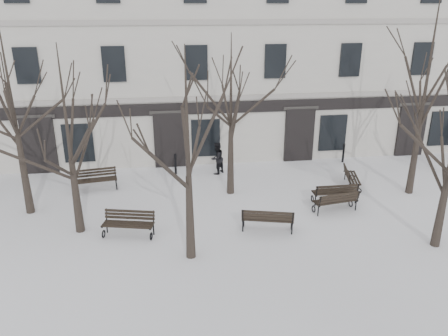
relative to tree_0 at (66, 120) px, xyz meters
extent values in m
plane|color=white|center=(7.10, -1.31, -4.34)|extent=(100.00, 100.00, 0.00)
cube|color=#B5B0A8|center=(7.10, 11.69, 1.16)|extent=(40.00, 10.00, 11.00)
cube|color=#9A948D|center=(7.10, 6.66, -0.74)|extent=(40.00, 0.12, 0.25)
cube|color=#9A948D|center=(7.10, 6.66, 2.96)|extent=(40.00, 0.12, 0.25)
cube|color=black|center=(7.10, 6.65, -1.24)|extent=(40.00, 0.10, 0.60)
cube|color=black|center=(-2.90, 6.63, -2.89)|extent=(1.60, 0.22, 2.90)
cube|color=#2D2B28|center=(-2.90, 6.59, -1.39)|extent=(1.90, 0.08, 0.18)
cube|color=black|center=(-1.00, 6.64, -2.84)|extent=(1.50, 0.14, 2.00)
cube|color=black|center=(3.60, 6.63, -2.89)|extent=(1.60, 0.22, 2.90)
cube|color=#2D2B28|center=(3.60, 6.59, -1.39)|extent=(1.90, 0.08, 0.18)
cube|color=black|center=(5.50, 6.64, -2.84)|extent=(1.50, 0.14, 2.00)
cube|color=black|center=(10.60, 6.63, -2.89)|extent=(1.60, 0.22, 2.90)
cube|color=#2D2B28|center=(10.60, 6.59, -1.39)|extent=(1.90, 0.08, 0.18)
cube|color=black|center=(12.50, 6.64, -2.84)|extent=(1.50, 0.14, 2.00)
cube|color=black|center=(17.10, 6.63, -2.89)|extent=(1.60, 0.22, 2.90)
cube|color=#2D2B28|center=(17.10, 6.59, -1.39)|extent=(1.90, 0.08, 0.18)
cube|color=black|center=(19.00, 6.64, -2.84)|extent=(1.50, 0.14, 2.00)
cube|color=black|center=(-2.90, 6.64, 1.06)|extent=(1.10, 0.14, 1.70)
cube|color=black|center=(1.10, 6.64, 1.06)|extent=(1.10, 0.14, 1.70)
cube|color=black|center=(5.10, 6.64, 1.06)|extent=(1.10, 0.14, 1.70)
cube|color=black|center=(9.10, 6.64, 1.06)|extent=(1.10, 0.14, 1.70)
cube|color=black|center=(13.10, 6.64, 1.06)|extent=(1.10, 0.14, 1.70)
cube|color=black|center=(17.10, 6.64, 1.06)|extent=(1.10, 0.14, 1.70)
cone|color=black|center=(0.00, 0.00, -2.88)|extent=(0.34, 0.34, 2.92)
cone|color=black|center=(4.05, -2.39, -2.86)|extent=(0.34, 0.34, 2.96)
cone|color=black|center=(12.78, -2.86, -2.86)|extent=(0.34, 0.34, 2.97)
cone|color=black|center=(-2.31, 1.94, -2.67)|extent=(0.34, 0.34, 3.34)
cone|color=black|center=(6.22, 2.75, -2.86)|extent=(0.34, 0.34, 2.96)
cone|color=black|center=(14.35, 1.63, -2.45)|extent=(0.34, 0.34, 3.78)
torus|color=black|center=(0.94, -0.65, -4.19)|extent=(0.12, 0.31, 0.31)
cylinder|color=black|center=(1.03, -0.28, -4.10)|extent=(0.05, 0.05, 0.48)
cube|color=black|center=(0.98, -0.46, -3.87)|extent=(0.19, 0.58, 0.05)
torus|color=black|center=(2.69, -1.06, -4.19)|extent=(0.12, 0.31, 0.31)
cylinder|color=black|center=(2.77, -0.69, -4.10)|extent=(0.05, 0.05, 0.48)
cube|color=black|center=(2.73, -0.88, -3.87)|extent=(0.19, 0.58, 0.05)
cube|color=black|center=(1.80, -0.90, -3.85)|extent=(1.87, 0.53, 0.04)
cube|color=black|center=(1.84, -0.75, -3.85)|extent=(1.87, 0.53, 0.04)
cube|color=black|center=(1.87, -0.61, -3.85)|extent=(1.87, 0.53, 0.04)
cube|color=black|center=(1.91, -0.46, -3.85)|extent=(1.87, 0.53, 0.04)
cube|color=black|center=(1.92, -0.42, -3.71)|extent=(1.86, 0.48, 0.10)
cube|color=black|center=(1.92, -0.40, -3.58)|extent=(1.86, 0.48, 0.10)
cube|color=black|center=(1.93, -0.38, -3.45)|extent=(1.86, 0.48, 0.10)
cylinder|color=black|center=(1.05, -0.19, -3.66)|extent=(0.08, 0.16, 0.53)
cylinder|color=black|center=(2.79, -0.61, -3.66)|extent=(0.08, 0.16, 0.53)
torus|color=black|center=(8.01, -1.01, -4.19)|extent=(0.13, 0.32, 0.31)
cylinder|color=black|center=(7.91, -1.38, -4.10)|extent=(0.05, 0.05, 0.49)
cube|color=black|center=(7.96, -1.19, -3.85)|extent=(0.20, 0.59, 0.05)
torus|color=black|center=(6.22, -0.54, -4.19)|extent=(0.13, 0.32, 0.31)
cylinder|color=black|center=(6.13, -0.92, -4.10)|extent=(0.05, 0.05, 0.49)
cube|color=black|center=(6.17, -0.73, -3.85)|extent=(0.20, 0.59, 0.05)
cube|color=black|center=(7.13, -0.73, -3.83)|extent=(1.92, 0.59, 0.04)
cube|color=black|center=(7.09, -0.88, -3.83)|extent=(1.92, 0.59, 0.04)
cube|color=black|center=(7.05, -1.02, -3.83)|extent=(1.92, 0.59, 0.04)
cube|color=black|center=(7.01, -1.17, -3.83)|extent=(1.92, 0.59, 0.04)
cube|color=black|center=(7.00, -1.21, -3.69)|extent=(1.90, 0.53, 0.10)
cube|color=black|center=(7.00, -1.24, -3.56)|extent=(1.90, 0.53, 0.10)
cube|color=black|center=(6.99, -1.26, -3.43)|extent=(1.90, 0.53, 0.10)
cylinder|color=black|center=(7.89, -1.47, -3.64)|extent=(0.08, 0.16, 0.54)
cylinder|color=black|center=(6.10, -1.00, -3.64)|extent=(0.08, 0.16, 0.54)
torus|color=black|center=(11.08, 0.59, -4.20)|extent=(0.10, 0.31, 0.30)
cylinder|color=black|center=(11.14, 0.22, -4.11)|extent=(0.05, 0.05, 0.47)
cube|color=black|center=(11.11, 0.40, -3.87)|extent=(0.14, 0.57, 0.05)
torus|color=black|center=(9.33, 0.30, -4.20)|extent=(0.10, 0.31, 0.30)
cylinder|color=black|center=(9.40, -0.07, -4.11)|extent=(0.05, 0.05, 0.47)
cube|color=black|center=(9.36, 0.11, -3.87)|extent=(0.14, 0.57, 0.05)
cube|color=black|center=(10.20, 0.48, -3.85)|extent=(1.86, 0.40, 0.04)
cube|color=black|center=(10.22, 0.34, -3.85)|extent=(1.86, 0.40, 0.04)
cube|color=black|center=(10.25, 0.20, -3.85)|extent=(1.86, 0.40, 0.04)
cube|color=black|center=(10.27, 0.05, -3.85)|extent=(1.86, 0.40, 0.04)
cube|color=black|center=(10.28, 0.01, -3.72)|extent=(1.85, 0.34, 0.09)
cube|color=black|center=(10.28, -0.01, -3.59)|extent=(1.85, 0.34, 0.09)
cube|color=black|center=(10.28, -0.03, -3.47)|extent=(1.85, 0.34, 0.09)
cylinder|color=black|center=(11.15, 0.14, -3.67)|extent=(0.07, 0.15, 0.52)
cylinder|color=black|center=(9.41, -0.15, -3.67)|extent=(0.07, 0.15, 0.52)
torus|color=black|center=(-0.80, 3.59, -4.19)|extent=(0.10, 0.32, 0.32)
cylinder|color=black|center=(-0.86, 3.98, -4.10)|extent=(0.05, 0.05, 0.49)
cube|color=black|center=(-0.83, 3.78, -3.85)|extent=(0.14, 0.60, 0.05)
torus|color=black|center=(1.02, 3.87, -4.19)|extent=(0.10, 0.32, 0.32)
cylinder|color=black|center=(0.97, 4.25, -4.10)|extent=(0.05, 0.05, 0.49)
cube|color=black|center=(0.99, 4.06, -3.85)|extent=(0.14, 0.60, 0.05)
cube|color=black|center=(0.12, 3.69, -3.83)|extent=(1.95, 0.39, 0.04)
cube|color=black|center=(0.09, 3.84, -3.83)|extent=(1.95, 0.39, 0.04)
cube|color=black|center=(0.07, 3.99, -3.83)|extent=(1.95, 0.39, 0.04)
cube|color=black|center=(0.05, 4.14, -3.83)|extent=(1.95, 0.39, 0.04)
cube|color=black|center=(0.04, 4.18, -3.69)|extent=(1.94, 0.33, 0.10)
cube|color=black|center=(0.04, 4.20, -3.56)|extent=(1.94, 0.33, 0.10)
cube|color=black|center=(0.03, 4.23, -3.43)|extent=(1.94, 0.33, 0.10)
cylinder|color=black|center=(-0.88, 4.06, -3.63)|extent=(0.07, 0.16, 0.54)
cylinder|color=black|center=(0.95, 4.34, -3.63)|extent=(0.07, 0.16, 0.54)
torus|color=black|center=(11.43, 1.27, -4.19)|extent=(0.06, 0.31, 0.31)
cylinder|color=black|center=(11.42, 0.88, -4.10)|extent=(0.05, 0.05, 0.48)
cube|color=black|center=(11.43, 1.08, -3.86)|extent=(0.06, 0.59, 0.05)
torus|color=black|center=(9.62, 1.29, -4.19)|extent=(0.06, 0.31, 0.31)
cylinder|color=black|center=(9.61, 0.90, -4.10)|extent=(0.05, 0.05, 0.48)
cube|color=black|center=(9.61, 1.09, -3.86)|extent=(0.06, 0.59, 0.05)
cube|color=black|center=(10.52, 1.32, -3.84)|extent=(1.92, 0.12, 0.04)
cube|color=black|center=(10.52, 1.17, -3.84)|extent=(1.92, 0.12, 0.04)
cube|color=black|center=(10.52, 1.02, -3.84)|extent=(1.92, 0.12, 0.04)
cube|color=black|center=(10.52, 0.87, -3.84)|extent=(1.92, 0.12, 0.04)
cube|color=black|center=(10.52, 0.83, -3.70)|extent=(1.92, 0.06, 0.10)
cube|color=black|center=(10.52, 0.81, -3.57)|extent=(1.92, 0.06, 0.10)
cube|color=black|center=(10.52, 0.78, -3.45)|extent=(1.92, 0.06, 0.10)
cylinder|color=black|center=(11.42, 0.80, -3.65)|extent=(0.04, 0.15, 0.53)
cylinder|color=black|center=(9.61, 0.82, -3.65)|extent=(0.04, 0.15, 0.53)
torus|color=black|center=(11.99, 1.82, -4.20)|extent=(0.29, 0.12, 0.29)
cylinder|color=black|center=(11.64, 1.90, -4.12)|extent=(0.05, 0.05, 0.45)
cube|color=black|center=(11.81, 1.86, -3.90)|extent=(0.54, 0.18, 0.05)
torus|color=black|center=(12.39, 3.45, -4.20)|extent=(0.29, 0.12, 0.29)
cylinder|color=black|center=(12.04, 3.54, -4.12)|extent=(0.05, 0.05, 0.45)
cube|color=black|center=(12.22, 3.49, -3.90)|extent=(0.54, 0.18, 0.05)
cube|color=black|center=(12.23, 2.62, -3.88)|extent=(0.51, 1.75, 0.03)
cube|color=black|center=(12.09, 2.66, -3.88)|extent=(0.51, 1.75, 0.03)
cube|color=black|center=(11.96, 2.69, -3.88)|extent=(0.51, 1.75, 0.03)
cube|color=black|center=(11.82, 2.72, -3.88)|extent=(0.51, 1.75, 0.03)
cube|color=black|center=(11.78, 2.73, -3.75)|extent=(0.46, 1.74, 0.09)
cube|color=black|center=(11.76, 2.74, -3.63)|extent=(0.46, 1.74, 0.09)
cube|color=black|center=(11.74, 2.74, -3.51)|extent=(0.46, 1.74, 0.09)
cylinder|color=black|center=(11.56, 1.92, -3.70)|extent=(0.15, 0.07, 0.49)
cylinder|color=black|center=(11.97, 3.55, -3.70)|extent=(0.15, 0.07, 0.49)
cylinder|color=black|center=(3.83, 5.48, -3.84)|extent=(0.12, 0.12, 1.00)
sphere|color=black|center=(3.83, 5.48, -3.33)|extent=(0.14, 0.14, 0.14)
cylinder|color=black|center=(12.95, 6.00, -3.85)|extent=(0.12, 0.12, 0.98)
sphere|color=black|center=(12.95, 6.00, -3.34)|extent=(0.14, 0.14, 0.14)
imported|color=black|center=(5.91, 5.26, -4.34)|extent=(1.01, 1.01, 1.65)
camera|label=1|loc=(3.36, -15.36, 3.77)|focal=35.00mm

